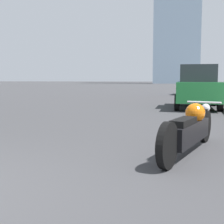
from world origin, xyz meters
TOP-DOWN VIEW (x-y plane):
  - sidewalk at (5.58, 40.00)m, footprint 3.09×240.00m
  - distant_tower at (-2.67, 101.22)m, footprint 14.03×14.03m
  - motorcycle at (2.94, 3.07)m, footprint 0.93×2.67m
  - parked_car_green at (3.09, 11.38)m, footprint 1.89×4.18m
  - parked_car_blue at (2.86, 23.64)m, footprint 2.26×4.26m

SIDE VIEW (x-z plane):
  - sidewalk at x=5.58m, z-range 0.00..0.15m
  - motorcycle at x=2.94m, z-range 0.00..0.78m
  - parked_car_green at x=3.09m, z-range -0.02..1.76m
  - parked_car_blue at x=2.86m, z-range -0.02..1.77m
  - distant_tower at x=-2.67m, z-range 0.00..50.07m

